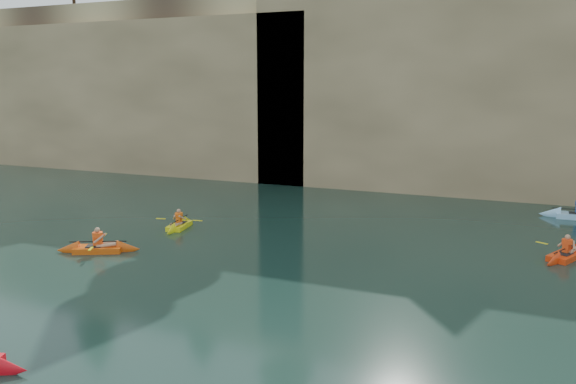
% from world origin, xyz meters
% --- Properties ---
extents(ground, '(160.00, 160.00, 0.00)m').
position_xyz_m(ground, '(0.00, 0.00, 0.00)').
color(ground, black).
rests_on(ground, ground).
extents(cliff, '(70.00, 16.00, 12.00)m').
position_xyz_m(cliff, '(0.00, 30.00, 6.00)').
color(cliff, tan).
rests_on(cliff, ground).
extents(cliff_slab_west, '(26.00, 2.40, 10.56)m').
position_xyz_m(cliff_slab_west, '(-20.00, 22.60, 5.28)').
color(cliff_slab_west, tan).
rests_on(cliff_slab_west, ground).
extents(cliff_slab_center, '(24.00, 2.40, 11.40)m').
position_xyz_m(cliff_slab_center, '(2.00, 22.60, 5.70)').
color(cliff_slab_center, tan).
rests_on(cliff_slab_center, ground).
extents(sea_cave_west, '(4.50, 1.00, 4.00)m').
position_xyz_m(sea_cave_west, '(-18.00, 21.95, 2.00)').
color(sea_cave_west, black).
rests_on(sea_cave_west, ground).
extents(sea_cave_center, '(3.50, 1.00, 3.20)m').
position_xyz_m(sea_cave_center, '(-4.00, 21.95, 1.60)').
color(sea_cave_center, black).
rests_on(sea_cave_center, ground).
extents(kayaker_orange, '(3.00, 2.08, 1.14)m').
position_xyz_m(kayaker_orange, '(-9.12, 6.03, 0.14)').
color(kayaker_orange, '#DD500D').
rests_on(kayaker_orange, ground).
extents(kayaker_red_far, '(1.98, 2.95, 1.08)m').
position_xyz_m(kayaker_red_far, '(6.61, 11.69, 0.13)').
color(kayaker_red_far, red).
rests_on(kayaker_red_far, ground).
extents(kayaker_yellow, '(2.06, 2.60, 1.03)m').
position_xyz_m(kayaker_yellow, '(-8.35, 10.13, 0.13)').
color(kayaker_yellow, yellow).
rests_on(kayaker_yellow, ground).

